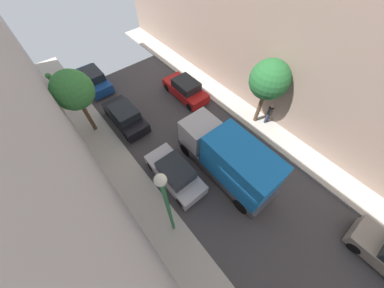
# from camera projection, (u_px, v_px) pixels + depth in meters

# --- Properties ---
(ground) EXTENTS (32.00, 32.00, 0.00)m
(ground) POSITION_uv_depth(u_px,v_px,m) (242.00, 190.00, 12.63)
(ground) COLOR #423F42
(sidewalk_left) EXTENTS (2.00, 44.00, 0.15)m
(sidewalk_left) POSITION_uv_depth(u_px,v_px,m) (178.00, 246.00, 10.70)
(sidewalk_left) COLOR #B7B2A8
(sidewalk_left) RESTS_ON ground
(sidewalk_right) EXTENTS (2.00, 44.00, 0.15)m
(sidewalk_right) POSITION_uv_depth(u_px,v_px,m) (290.00, 147.00, 14.44)
(sidewalk_right) COLOR #B7B2A8
(sidewalk_right) RESTS_ON ground
(parked_car_left_2) EXTENTS (1.78, 4.20, 1.57)m
(parked_car_left_2) POSITION_uv_depth(u_px,v_px,m) (175.00, 173.00, 12.49)
(parked_car_left_2) COLOR silver
(parked_car_left_2) RESTS_ON ground
(parked_car_left_3) EXTENTS (1.78, 4.20, 1.57)m
(parked_car_left_3) POSITION_uv_depth(u_px,v_px,m) (125.00, 116.00, 15.28)
(parked_car_left_3) COLOR black
(parked_car_left_3) RESTS_ON ground
(parked_car_left_4) EXTENTS (1.78, 4.20, 1.57)m
(parked_car_left_4) POSITION_uv_depth(u_px,v_px,m) (93.00, 79.00, 17.85)
(parked_car_left_4) COLOR #194799
(parked_car_left_4) RESTS_ON ground
(parked_car_right_2) EXTENTS (1.78, 4.20, 1.57)m
(parked_car_right_2) POSITION_uv_depth(u_px,v_px,m) (186.00, 89.00, 17.09)
(parked_car_right_2) COLOR red
(parked_car_right_2) RESTS_ON ground
(delivery_truck) EXTENTS (2.26, 6.60, 3.38)m
(delivery_truck) POSITION_uv_depth(u_px,v_px,m) (229.00, 158.00, 11.86)
(delivery_truck) COLOR #4C4C51
(delivery_truck) RESTS_ON ground
(pedestrian) EXTENTS (0.40, 0.36, 1.72)m
(pedestrian) POSITION_uv_depth(u_px,v_px,m) (269.00, 113.00, 14.98)
(pedestrian) COLOR #2D334C
(pedestrian) RESTS_ON sidewalk_right
(street_tree_0) EXTENTS (2.48, 2.48, 4.85)m
(street_tree_0) POSITION_uv_depth(u_px,v_px,m) (73.00, 91.00, 12.42)
(street_tree_0) COLOR brown
(street_tree_0) RESTS_ON sidewalk_left
(street_tree_1) EXTENTS (2.56, 2.56, 4.99)m
(street_tree_1) POSITION_uv_depth(u_px,v_px,m) (269.00, 80.00, 12.84)
(street_tree_1) COLOR brown
(street_tree_1) RESTS_ON sidewalk_right
(potted_plant_1) EXTENTS (0.50, 0.50, 0.89)m
(potted_plant_1) POSITION_uv_depth(u_px,v_px,m) (49.00, 77.00, 18.14)
(potted_plant_1) COLOR slate
(potted_plant_1) RESTS_ON sidewalk_left
(lamp_post) EXTENTS (0.44, 0.44, 6.09)m
(lamp_post) POSITION_uv_depth(u_px,v_px,m) (167.00, 202.00, 7.98)
(lamp_post) COLOR #26723F
(lamp_post) RESTS_ON sidewalk_left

